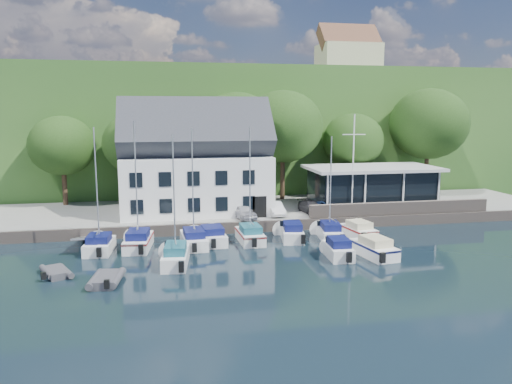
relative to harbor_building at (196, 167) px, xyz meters
The scene contains 34 objects.
ground 18.70m from the harbor_building, 67.01° to the right, with size 180.00×180.00×0.00m, color black.
quay 8.57m from the harbor_building, ahead, with size 60.00×13.00×1.00m, color gray.
quay_face 10.14m from the harbor_building, 38.16° to the right, with size 60.00×0.30×1.00m, color #70635A.
hillside 46.11m from the harbor_building, 81.25° to the left, with size 160.00×75.00×16.00m, color #29531F.
field_patch 56.60m from the harbor_building, 74.34° to the left, with size 50.00×30.00×0.30m, color #575F2F.
farmhouse 48.15m from the harbor_building, 50.75° to the left, with size 10.40×7.00×8.20m, color beige, non-canonical shape.
harbor_building is the anchor object (origin of this frame).
club_pavilion 18.15m from the harbor_building, ahead, with size 13.20×7.20×4.10m, color black, non-canonical shape.
seawall 20.03m from the harbor_building, 15.03° to the right, with size 18.00×0.50×1.20m, color #70635A.
gangway 13.23m from the harbor_building, 141.71° to the right, with size 1.20×6.00×1.40m, color silver, non-canonical shape.
car_silver 6.74m from the harbor_building, 45.45° to the right, with size 1.50×3.73×1.27m, color silver.
car_white 8.65m from the harbor_building, 23.30° to the right, with size 1.32×3.78×1.24m, color silver.
car_dgrey 11.80m from the harbor_building, 14.65° to the right, with size 1.60×3.93×1.14m, color #2D2C31.
car_blue 13.39m from the harbor_building, 14.73° to the right, with size 1.38×3.50×1.20m, color #32589A.
flagpole 15.10m from the harbor_building, 14.32° to the right, with size 2.27×0.20×9.45m, color white, non-canonical shape.
tree_0 14.57m from the harbor_building, 155.43° to the left, with size 6.79×6.79×9.28m, color black, non-canonical shape.
tree_1 7.60m from the harbor_building, 139.27° to the left, with size 6.98×6.98×9.54m, color black, non-canonical shape.
tree_2 7.79m from the harbor_building, 49.48° to the left, with size 8.63×8.63×11.79m, color black, non-canonical shape.
tree_3 11.36m from the harbor_building, 27.61° to the left, with size 8.79×8.79×12.01m, color black, non-canonical shape.
tree_4 19.28m from the harbor_building, 17.42° to the left, with size 6.96×6.96×9.51m, color black, non-canonical shape.
tree_5 27.73m from the harbor_building, 10.23° to the left, with size 9.02×9.02×12.33m, color black, non-canonical shape.
boat_r1_0 12.53m from the harbor_building, 130.76° to the right, with size 2.11×5.28×8.80m, color white, non-canonical shape.
boat_r1_1 10.47m from the harbor_building, 120.21° to the right, with size 2.05×6.25×9.43m, color white, non-canonical shape.
boat_r1_2 9.14m from the harbor_building, 95.73° to the right, with size 2.00×6.49×8.74m, color white, non-canonical shape.
boat_r1_3 9.71m from the harbor_building, 85.74° to the right, with size 2.11×5.61×1.48m, color white, non-canonical shape.
boat_r1_4 9.52m from the harbor_building, 66.67° to the right, with size 1.98×6.01×9.06m, color white, non-canonical shape.
boat_r1_5 12.20m from the harbor_building, 49.27° to the right, with size 1.87×5.85×1.52m, color white, non-canonical shape.
boat_r1_6 13.89m from the harbor_building, 40.34° to the right, with size 1.85×5.95×9.06m, color white, non-canonical shape.
boat_r1_7 16.55m from the harbor_building, 33.96° to the right, with size 1.99×5.32×1.45m, color white, non-canonical shape.
boat_r2_1 14.01m from the harbor_building, 100.34° to the right, with size 1.85×6.38×9.49m, color white, non-canonical shape.
boat_r2_3 17.68m from the harbor_building, 56.74° to the right, with size 1.77×5.14×1.52m, color white, non-canonical shape.
boat_r2_4 19.43m from the harbor_building, 50.06° to the right, with size 2.03×6.09×1.53m, color white, non-canonical shape.
dinghy_0 18.67m from the harbor_building, 125.11° to the right, with size 1.66×2.77×0.65m, color #3C3C42, non-canonical shape.
dinghy_1 18.97m from the harbor_building, 112.30° to the right, with size 1.92×3.20×0.75m, color #3C3C42, non-canonical shape.
Camera 1 is at (-10.40, -31.76, 10.77)m, focal length 35.00 mm.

